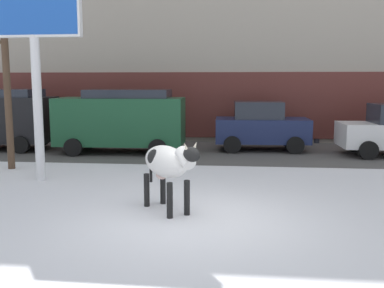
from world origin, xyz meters
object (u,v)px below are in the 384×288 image
Objects in this scene: billboard at (33,14)px; bare_tree_left_lot at (7,72)px; cow_holstein at (167,163)px; car_darkgreen_van at (122,119)px; car_navy_hatchback at (261,126)px; pedestrian_near_billboard at (317,123)px.

billboard is 2.55m from bare_tree_left_lot.
cow_holstein is 0.37× the size of car_darkgreen_van.
car_navy_hatchback is 2.05× the size of pedestrian_near_billboard.
car_darkgreen_van is 5.26m from car_navy_hatchback.
billboard is at bearing -101.49° from car_darkgreen_van.
cow_holstein is 0.31× the size of billboard.
car_navy_hatchback is (5.13, 1.13, -0.32)m from car_darkgreen_van.
billboard reaches higher than car_navy_hatchback.
pedestrian_near_billboard is (2.46, 2.23, -0.05)m from car_navy_hatchback.
bare_tree_left_lot is (-1.56, 1.43, -1.42)m from billboard.
cow_holstein is 11.65m from pedestrian_near_billboard.
car_darkgreen_van reaches higher than cow_holstein.
car_darkgreen_van is 8.31m from pedestrian_near_billboard.
cow_holstein is 7.83m from car_darkgreen_van.
cow_holstein is 0.49× the size of car_navy_hatchback.
car_darkgreen_van is (0.97, 4.77, -3.07)m from billboard.
bare_tree_left_lot is at bearing -127.11° from car_darkgreen_van.
pedestrian_near_billboard is at bearing 43.51° from billboard.
bare_tree_left_lot reaches higher than car_darkgreen_van.
pedestrian_near_billboard is (8.56, 8.13, -3.43)m from billboard.
car_navy_hatchback is 0.67× the size of bare_tree_left_lot.
car_navy_hatchback is at bearing 30.25° from bare_tree_left_lot.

